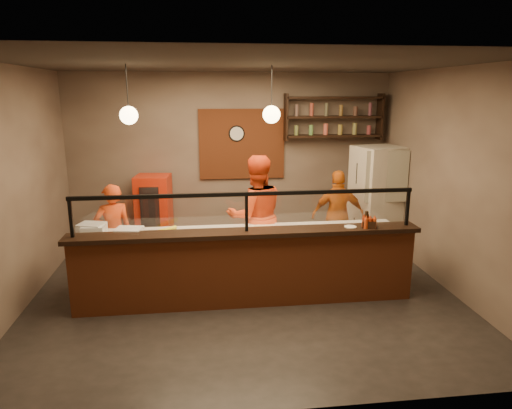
{
  "coord_description": "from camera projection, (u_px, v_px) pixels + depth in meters",
  "views": [
    {
      "loc": [
        -0.58,
        -6.06,
        2.85
      ],
      "look_at": [
        0.2,
        0.3,
        1.27
      ],
      "focal_mm": 32.0,
      "sensor_mm": 36.0,
      "label": 1
    }
  ],
  "objects": [
    {
      "name": "floor",
      "position": [
        245.0,
        295.0,
        6.59
      ],
      "size": [
        6.0,
        6.0,
        0.0
      ],
      "primitive_type": "plane",
      "color": "black",
      "rests_on": "ground"
    },
    {
      "name": "ceiling",
      "position": [
        243.0,
        64.0,
        5.82
      ],
      "size": [
        6.0,
        6.0,
        0.0
      ],
      "primitive_type": "plane",
      "rotation": [
        3.14,
        0.0,
        0.0
      ],
      "color": "#332D28",
      "rests_on": "wall_back"
    },
    {
      "name": "wall_back",
      "position": [
        231.0,
        160.0,
        8.61
      ],
      "size": [
        6.0,
        0.0,
        6.0
      ],
      "primitive_type": "plane",
      "rotation": [
        1.57,
        0.0,
        0.0
      ],
      "color": "#7A685A",
      "rests_on": "floor"
    },
    {
      "name": "wall_left",
      "position": [
        12.0,
        192.0,
        5.85
      ],
      "size": [
        0.0,
        5.0,
        5.0
      ],
      "primitive_type": "plane",
      "rotation": [
        1.57,
        0.0,
        1.57
      ],
      "color": "#7A685A",
      "rests_on": "floor"
    },
    {
      "name": "wall_right",
      "position": [
        451.0,
        181.0,
        6.56
      ],
      "size": [
        0.0,
        5.0,
        5.0
      ],
      "primitive_type": "plane",
      "rotation": [
        1.57,
        0.0,
        -1.57
      ],
      "color": "#7A685A",
      "rests_on": "floor"
    },
    {
      "name": "wall_front",
      "position": [
        273.0,
        246.0,
        3.79
      ],
      "size": [
        6.0,
        0.0,
        6.0
      ],
      "primitive_type": "plane",
      "rotation": [
        -1.57,
        0.0,
        0.0
      ],
      "color": "#7A685A",
      "rests_on": "floor"
    },
    {
      "name": "brick_patch",
      "position": [
        242.0,
        144.0,
        8.53
      ],
      "size": [
        1.6,
        0.04,
        1.3
      ],
      "primitive_type": "cube",
      "color": "brown",
      "rests_on": "wall_back"
    },
    {
      "name": "service_counter",
      "position": [
        247.0,
        270.0,
        6.18
      ],
      "size": [
        4.6,
        0.25,
        1.0
      ],
      "primitive_type": "cube",
      "color": "brown",
      "rests_on": "floor"
    },
    {
      "name": "counter_ledge",
      "position": [
        247.0,
        233.0,
        6.05
      ],
      "size": [
        4.7,
        0.37,
        0.06
      ],
      "primitive_type": "cube",
      "color": "black",
      "rests_on": "service_counter"
    },
    {
      "name": "worktop_cabinet",
      "position": [
        243.0,
        262.0,
        6.68
      ],
      "size": [
        4.6,
        0.75,
        0.85
      ],
      "primitive_type": "cube",
      "color": "gray",
      "rests_on": "floor"
    },
    {
      "name": "worktop",
      "position": [
        243.0,
        233.0,
        6.57
      ],
      "size": [
        4.6,
        0.75,
        0.05
      ],
      "primitive_type": "cube",
      "color": "silver",
      "rests_on": "worktop_cabinet"
    },
    {
      "name": "sneeze_guard",
      "position": [
        247.0,
        208.0,
        5.97
      ],
      "size": [
        4.5,
        0.05,
        0.52
      ],
      "color": "white",
      "rests_on": "counter_ledge"
    },
    {
      "name": "wall_shelving",
      "position": [
        333.0,
        117.0,
        8.47
      ],
      "size": [
        1.84,
        0.28,
        0.85
      ],
      "color": "black",
      "rests_on": "wall_back"
    },
    {
      "name": "wall_clock",
      "position": [
        237.0,
        134.0,
        8.47
      ],
      "size": [
        0.3,
        0.04,
        0.3
      ],
      "primitive_type": "cylinder",
      "rotation": [
        1.57,
        0.0,
        0.0
      ],
      "color": "black",
      "rests_on": "wall_back"
    },
    {
      "name": "pendant_left",
      "position": [
        129.0,
        115.0,
        5.99
      ],
      "size": [
        0.24,
        0.24,
        0.77
      ],
      "color": "black",
      "rests_on": "ceiling"
    },
    {
      "name": "pendant_right",
      "position": [
        271.0,
        114.0,
        6.21
      ],
      "size": [
        0.24,
        0.24,
        0.77
      ],
      "color": "black",
      "rests_on": "ceiling"
    },
    {
      "name": "cook_left",
      "position": [
        114.0,
        233.0,
        6.96
      ],
      "size": [
        0.64,
        0.53,
        1.52
      ],
      "primitive_type": "imported",
      "rotation": [
        0.0,
        0.0,
        3.49
      ],
      "color": "red",
      "rests_on": "floor"
    },
    {
      "name": "cook_mid",
      "position": [
        256.0,
        216.0,
        7.16
      ],
      "size": [
        1.02,
        0.84,
        1.92
      ],
      "primitive_type": "imported",
      "rotation": [
        0.0,
        0.0,
        3.27
      ],
      "color": "#E34115",
      "rests_on": "floor"
    },
    {
      "name": "cook_right",
      "position": [
        338.0,
        215.0,
        7.9
      ],
      "size": [
        0.93,
        0.42,
        1.56
      ],
      "primitive_type": "imported",
      "rotation": [
        0.0,
        0.0,
        3.09
      ],
      "color": "#D16213",
      "rests_on": "floor"
    },
    {
      "name": "fridge",
      "position": [
        377.0,
        199.0,
        8.32
      ],
      "size": [
        0.96,
        0.92,
        1.91
      ],
      "primitive_type": "cube",
      "rotation": [
        0.0,
        0.0,
        0.25
      ],
      "color": "beige",
      "rests_on": "floor"
    },
    {
      "name": "red_cooler",
      "position": [
        154.0,
        213.0,
        8.32
      ],
      "size": [
        0.66,
        0.61,
        1.4
      ],
      "primitive_type": "cube",
      "rotation": [
        0.0,
        0.0,
        -0.11
      ],
      "color": "red",
      "rests_on": "floor"
    },
    {
      "name": "pizza_dough",
      "position": [
        262.0,
        230.0,
        6.62
      ],
      "size": [
        0.58,
        0.58,
        0.01
      ],
      "primitive_type": "cylinder",
      "rotation": [
        0.0,
        0.0,
        -0.17
      ],
      "color": "#EDE9C9",
      "rests_on": "worktop"
    },
    {
      "name": "prep_tub_a",
      "position": [
        92.0,
        229.0,
        6.37
      ],
      "size": [
        0.4,
        0.36,
        0.17
      ],
      "primitive_type": "cube",
      "rotation": [
        0.0,
        0.0,
        -0.29
      ],
      "color": "silver",
      "rests_on": "worktop"
    },
    {
      "name": "prep_tub_b",
      "position": [
        94.0,
        231.0,
        6.32
      ],
      "size": [
        0.32,
        0.26,
        0.15
      ],
      "primitive_type": "cube",
      "rotation": [
        0.0,
        0.0,
        -0.05
      ],
      "color": "silver",
      "rests_on": "worktop"
    },
    {
      "name": "prep_tub_c",
      "position": [
        129.0,
        234.0,
        6.14
      ],
      "size": [
        0.38,
        0.33,
        0.17
      ],
      "primitive_type": "cube",
      "rotation": [
        0.0,
        0.0,
        -0.17
      ],
      "color": "white",
      "rests_on": "worktop"
    },
    {
      "name": "rolling_pin",
      "position": [
        166.0,
        230.0,
        6.54
      ],
      "size": [
        0.29,
        0.25,
        0.06
      ],
      "primitive_type": "cylinder",
      "rotation": [
        0.0,
        1.57,
        0.68
      ],
      "color": "yellow",
      "rests_on": "worktop"
    },
    {
      "name": "condiment_caddy",
      "position": [
        369.0,
        224.0,
        6.18
      ],
      "size": [
        0.21,
        0.19,
        0.1
      ],
      "primitive_type": "cube",
      "rotation": [
        0.0,
        0.0,
        -0.36
      ],
      "color": "black",
      "rests_on": "counter_ledge"
    },
    {
      "name": "pepper_mill",
      "position": [
        366.0,
        219.0,
        6.19
      ],
      "size": [
        0.06,
        0.06,
        0.22
      ],
      "primitive_type": "cylinder",
      "rotation": [
        0.0,
        0.0,
        -0.15
      ],
      "color": "black",
      "rests_on": "counter_ledge"
    },
    {
      "name": "small_plate",
      "position": [
        350.0,
        227.0,
        6.2
      ],
      "size": [
        0.21,
        0.21,
        0.01
      ],
      "primitive_type": "cylinder",
      "rotation": [
        0.0,
        0.0,
        0.36
      ],
      "color": "silver",
      "rests_on": "counter_ledge"
    }
  ]
}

